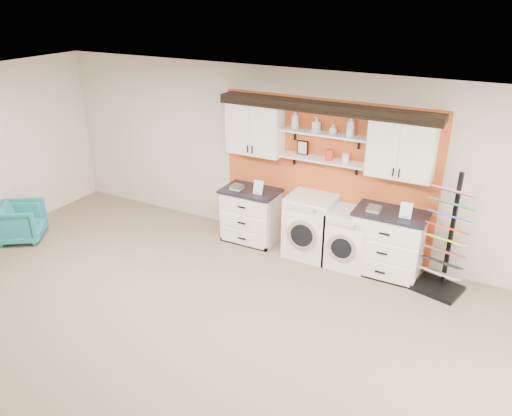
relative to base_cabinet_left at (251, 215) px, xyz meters
The scene contains 22 objects.
floor 3.84m from the base_cabinet_left, 72.76° to the right, with size 10.00×10.00×0.00m, color gray.
ceiling 4.48m from the base_cabinet_left, 72.76° to the right, with size 10.00×10.00×0.00m, color white.
wall_back 1.52m from the base_cabinet_left, 17.63° to the left, with size 10.00×10.00×0.00m, color beige.
accent_panel 1.39m from the base_cabinet_left, 16.00° to the left, with size 3.40×0.07×2.40m, color #C55221.
upper_cabinet_left 1.44m from the base_cabinet_left, 90.00° to the left, with size 0.90×0.35×0.84m.
upper_cabinet_right 2.68m from the base_cabinet_left, ahead, with size 0.90×0.35×0.84m.
shelf_lower 1.57m from the base_cabinet_left, ahead, with size 1.32×0.28×0.03m, color white.
shelf_upper 1.87m from the base_cabinet_left, ahead, with size 1.32×0.28×0.03m, color white.
crown_molding 2.20m from the base_cabinet_left, ahead, with size 3.30×0.41×0.13m.
picture_frame 1.45m from the base_cabinet_left, 14.85° to the left, with size 0.18×0.02×0.22m.
canister_red 1.71m from the base_cabinet_left, ahead, with size 0.11×0.11×0.16m, color red.
canister_cream 1.89m from the base_cabinet_left, ahead, with size 0.10×0.10×0.14m, color silver.
base_cabinet_left is the anchor object (origin of this frame).
base_cabinet_right 2.26m from the base_cabinet_left, ahead, with size 1.01×0.66×0.99m.
washer 1.05m from the base_cabinet_left, ahead, with size 0.70×0.71×0.98m.
dryer 1.68m from the base_cabinet_left, ahead, with size 0.62×0.71×0.87m.
sample_rack 3.04m from the base_cabinet_left, ahead, with size 0.73×0.65×1.70m.
armchair 3.83m from the base_cabinet_left, 151.83° to the right, with size 0.68×0.70×0.63m, color #1F7C7E.
soap_bottle_a 1.78m from the base_cabinet_left, 13.46° to the left, with size 0.11×0.11×0.29m, color silver.
soap_bottle_b 1.90m from the base_cabinet_left, ahead, with size 0.10×0.10×0.22m, color silver.
soap_bottle_c 2.02m from the base_cabinet_left, ahead, with size 0.11×0.11×0.15m, color silver.
soap_bottle_d 2.25m from the base_cabinet_left, ahead, with size 0.12×0.12×0.31m, color silver.
Camera 1 is at (2.45, -2.89, 3.90)m, focal length 35.00 mm.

